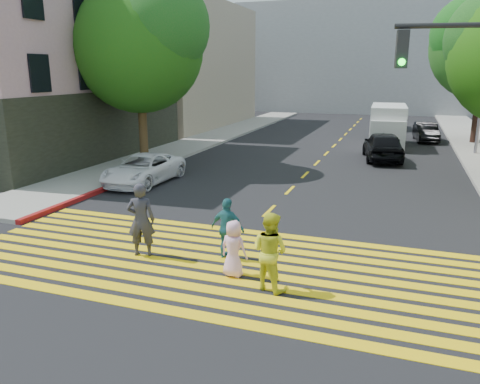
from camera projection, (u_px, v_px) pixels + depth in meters
The scene contains 18 objects.
ground at pixel (195, 285), 10.35m from camera, with size 120.00×120.00×0.00m, color black.
sidewalk_left at pixel (215, 137), 33.15m from camera, with size 3.00×40.00×0.15m, color gray.
curb_red at pixel (97, 192), 18.02m from camera, with size 0.20×8.00×0.16m, color maroon.
crosswalk at pixel (217, 263), 11.52m from camera, with size 13.40×5.30×0.01m.
lane_line at pixel (337, 142), 30.90m from camera, with size 0.12×34.40×0.01m.
building_left_pink at pixel (16, 71), 25.28m from camera, with size 12.10×14.10×11.00m.
building_left_tan at pixel (160, 66), 39.79m from camera, with size 12.00×16.00×10.00m, color tan.
backdrop_block at pixel (372, 58), 52.69m from camera, with size 30.00×8.00×12.00m, color gray.
tree_left at pixel (140, 40), 22.11m from camera, with size 8.18×7.91×8.90m.
pedestrian_man at pixel (141, 220), 11.80m from camera, with size 0.70×0.46×1.91m, color #302F38.
pedestrian_woman at pixel (270, 251), 9.99m from camera, with size 0.84×0.66×1.73m, color yellow.
pedestrian_child at pixel (234, 249), 10.67m from camera, with size 0.65×0.42×1.34m, color #F0B2D4.
pedestrian_extra at pixel (228, 229), 11.67m from camera, with size 0.92×0.38×1.56m, color #286E79.
white_sedan at pixel (144, 169), 19.63m from camera, with size 2.00×4.34×1.21m, color white.
dark_car_near at pixel (383, 146), 24.61m from camera, with size 1.82×4.53×1.54m, color black.
silver_car at pixel (393, 120), 38.26m from camera, with size 1.96×4.81×1.40m, color #9FA4B2.
dark_car_parked at pixel (426, 132), 31.27m from camera, with size 1.32×3.79×1.25m, color black.
white_van at pixel (388, 127), 28.92m from camera, with size 2.23×5.45×2.53m.
Camera 1 is at (4.08, -8.64, 4.61)m, focal length 35.00 mm.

